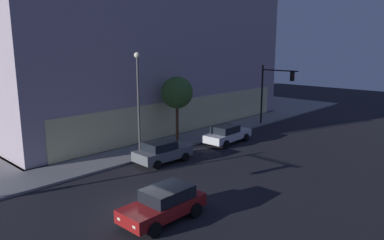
% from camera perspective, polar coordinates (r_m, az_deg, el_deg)
% --- Properties ---
extents(ground_plane, '(120.00, 120.00, 0.00)m').
position_cam_1_polar(ground_plane, '(19.09, -7.18, -13.64)').
color(ground_plane, black).
extents(modern_building, '(30.85, 27.50, 22.01)m').
position_cam_1_polar(modern_building, '(44.12, -13.83, 14.94)').
color(modern_building, '#4C4C51').
rests_on(modern_building, ground).
extents(traffic_light_far_corner, '(0.33, 3.98, 6.02)m').
position_cam_1_polar(traffic_light_far_corner, '(37.52, 12.61, 5.27)').
color(traffic_light_far_corner, black).
rests_on(traffic_light_far_corner, sidewalk_corner).
extents(street_lamp_sidewalk, '(0.44, 0.44, 7.53)m').
position_cam_1_polar(street_lamp_sidewalk, '(26.50, -8.47, 4.54)').
color(street_lamp_sidewalk, '#4B4B4B').
rests_on(street_lamp_sidewalk, sidewalk_corner).
extents(sidewalk_tree, '(2.68, 2.68, 5.47)m').
position_cam_1_polar(sidewalk_tree, '(30.36, -2.39, 4.30)').
color(sidewalk_tree, brown).
rests_on(sidewalk_tree, sidewalk_corner).
extents(car_red, '(4.25, 2.06, 1.56)m').
position_cam_1_polar(car_red, '(17.56, -4.41, -12.97)').
color(car_red, maroon).
rests_on(car_red, ground).
extents(car_grey, '(4.19, 2.26, 1.56)m').
position_cam_1_polar(car_grey, '(25.73, -4.73, -4.96)').
color(car_grey, slate).
rests_on(car_grey, ground).
extents(car_white, '(4.81, 2.17, 1.56)m').
position_cam_1_polar(car_white, '(30.78, 5.53, -2.20)').
color(car_white, silver).
rests_on(car_white, ground).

